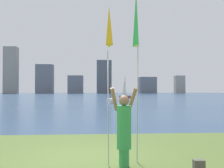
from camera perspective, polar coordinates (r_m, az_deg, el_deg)
The scene contains 13 objects.
ground at distance 57.69m, azimuth -4.17°, elevation -2.99°, with size 120.00×138.00×0.12m.
person at distance 5.95m, azimuth 2.69°, elevation -9.68°, with size 0.67×0.49×1.83m.
kite_flag_left at distance 5.81m, azimuth -0.65°, elevation 11.85°, with size 0.16×0.81×3.66m.
kite_flag_right at distance 6.58m, azimuth 5.39°, elevation 13.73°, with size 0.16×0.42×4.28m.
bag at distance 5.96m, azimuth 18.84°, elevation -17.05°, with size 0.23×0.15×0.28m.
sailboat_3 at distance 32.95m, azimuth -0.30°, elevation -3.62°, with size 0.98×1.78×5.29m.
sailboat_8 at distance 51.38m, azimuth 2.80°, elevation -1.34°, with size 2.36×1.36×4.29m.
skyline_tower_0 at distance 114.96m, azimuth -21.64°, elevation 2.88°, with size 5.29×4.26×19.44m.
skyline_tower_1 at distance 113.07m, azimuth -14.79°, elevation 1.10°, with size 7.14×4.75×12.32m.
skyline_tower_2 at distance 108.43m, azimuth -8.14°, elevation -0.11°, with size 6.30×4.78×7.48m.
skyline_tower_3 at distance 111.75m, azimuth -1.81°, elevation 1.59°, with size 6.35×5.66×14.30m.
skyline_tower_4 at distance 112.96m, azimuth 7.85°, elevation -0.27°, with size 7.26×6.60×7.03m.
skyline_tower_5 at distance 116.33m, azimuth 14.84°, elevation -0.09°, with size 4.25×3.13×7.73m.
Camera 1 is at (0.35, -6.71, 1.78)m, focal length 40.93 mm.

